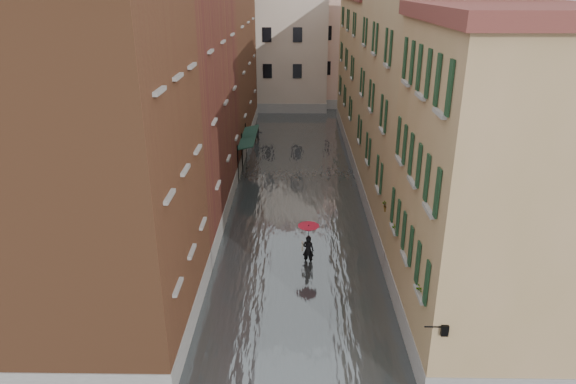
{
  "coord_description": "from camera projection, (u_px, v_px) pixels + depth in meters",
  "views": [
    {
      "loc": [
        -0.11,
        -18.69,
        12.54
      ],
      "look_at": [
        -0.48,
        4.87,
        3.0
      ],
      "focal_mm": 32.0,
      "sensor_mm": 36.0,
      "label": 1
    }
  ],
  "objects": [
    {
      "name": "awning_far",
      "position": [
        250.0,
        133.0,
        37.59
      ],
      "size": [
        1.09,
        3.08,
        2.8
      ],
      "color": "#163328",
      "rests_on": "ground"
    },
    {
      "name": "building_end_cream",
      "position": [
        269.0,
        45.0,
        54.85
      ],
      "size": [
        12.0,
        9.0,
        13.0
      ],
      "primitive_type": "cube",
      "color": "#C3AE9B",
      "rests_on": "ground"
    },
    {
      "name": "building_right_near",
      "position": [
        499.0,
        194.0,
        17.91
      ],
      "size": [
        6.0,
        8.0,
        11.5
      ],
      "primitive_type": "cube",
      "color": "olive",
      "rests_on": "ground"
    },
    {
      "name": "pedestrian_main",
      "position": [
        308.0,
        240.0,
        24.29
      ],
      "size": [
        1.04,
        1.04,
        2.06
      ],
      "color": "black",
      "rests_on": "ground"
    },
    {
      "name": "building_left_mid",
      "position": [
        171.0,
        108.0,
        28.12
      ],
      "size": [
        6.0,
        14.0,
        12.5
      ],
      "primitive_type": "cube",
      "color": "#562F1B",
      "rests_on": "ground"
    },
    {
      "name": "building_right_mid",
      "position": [
        427.0,
        105.0,
        27.83
      ],
      "size": [
        6.0,
        14.0,
        13.0
      ],
      "primitive_type": "cube",
      "color": "#97815B",
      "rests_on": "ground"
    },
    {
      "name": "building_end_pink",
      "position": [
        351.0,
        48.0,
        56.76
      ],
      "size": [
        10.0,
        9.0,
        12.0
      ],
      "primitive_type": "cube",
      "color": "tan",
      "rests_on": "ground"
    },
    {
      "name": "window_planters",
      "position": [
        402.0,
        231.0,
        20.28
      ],
      "size": [
        0.59,
        7.91,
        0.84
      ],
      "color": "maroon",
      "rests_on": "ground"
    },
    {
      "name": "building_right_far",
      "position": [
        383.0,
        74.0,
        42.01
      ],
      "size": [
        6.0,
        16.0,
        11.5
      ],
      "primitive_type": "cube",
      "color": "olive",
      "rests_on": "ground"
    },
    {
      "name": "building_left_far",
      "position": [
        212.0,
        58.0,
        41.74
      ],
      "size": [
        6.0,
        16.0,
        14.0
      ],
      "primitive_type": "cube",
      "color": "brown",
      "rests_on": "ground"
    },
    {
      "name": "ground",
      "position": [
        297.0,
        299.0,
        22.03
      ],
      "size": [
        120.0,
        120.0,
        0.0
      ],
      "primitive_type": "plane",
      "color": "#545457",
      "rests_on": "ground"
    },
    {
      "name": "pedestrian_far",
      "position": [
        257.0,
        134.0,
        43.36
      ],
      "size": [
        0.91,
        0.76,
        1.67
      ],
      "primitive_type": "imported",
      "rotation": [
        0.0,
        0.0,
        0.17
      ],
      "color": "black",
      "rests_on": "ground"
    },
    {
      "name": "awning_near",
      "position": [
        246.0,
        143.0,
        35.04
      ],
      "size": [
        1.09,
        2.95,
        2.8
      ],
      "color": "#163328",
      "rests_on": "ground"
    },
    {
      "name": "building_left_near",
      "position": [
        98.0,
        172.0,
        17.84
      ],
      "size": [
        6.0,
        8.0,
        13.0
      ],
      "primitive_type": "cube",
      "color": "brown",
      "rests_on": "ground"
    },
    {
      "name": "wall_lantern",
      "position": [
        444.0,
        329.0,
        15.28
      ],
      "size": [
        0.71,
        0.22,
        0.35
      ],
      "color": "black",
      "rests_on": "ground"
    },
    {
      "name": "floodwater",
      "position": [
        297.0,
        187.0,
        34.04
      ],
      "size": [
        10.0,
        60.0,
        0.2
      ],
      "primitive_type": "cube",
      "color": "#494F51",
      "rests_on": "ground"
    }
  ]
}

